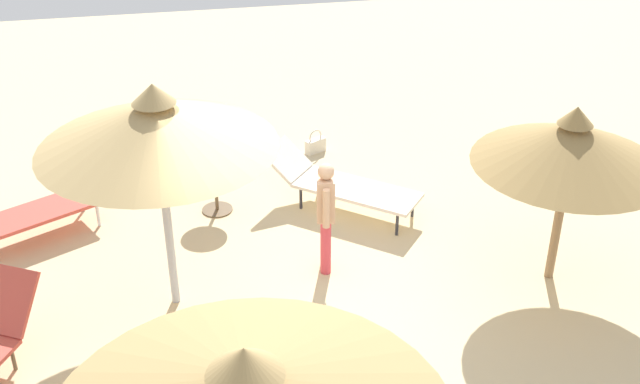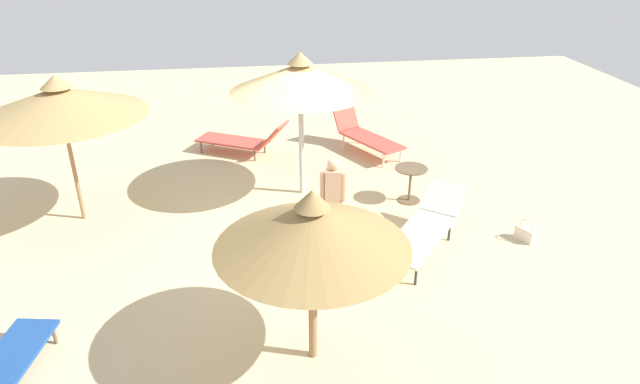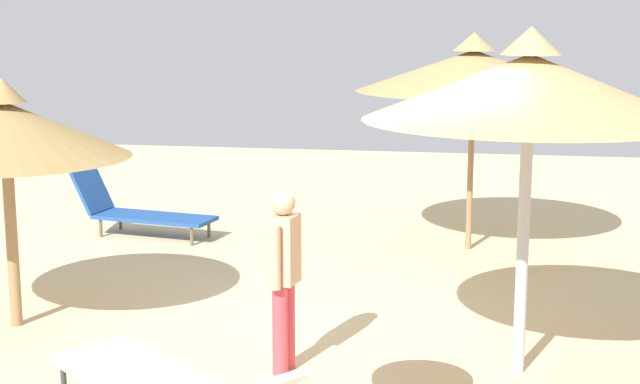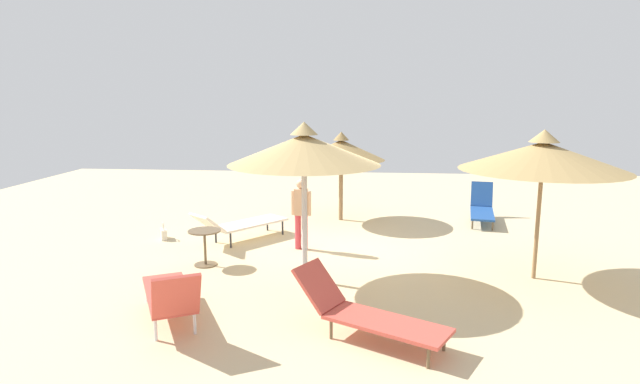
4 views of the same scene
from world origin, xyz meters
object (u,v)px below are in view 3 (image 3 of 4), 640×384
object	(u,v)px
parasol_umbrella_front	(5,130)
parasol_umbrella_back	(529,87)
lounge_chair_near_left	(135,209)
person_standing_near_right	(283,272)
parasol_umbrella_far_right	(473,70)

from	to	relation	value
parasol_umbrella_front	parasol_umbrella_back	xyz separation A→B (m)	(-4.64, 0.39, 0.48)
lounge_chair_near_left	person_standing_near_right	world-z (taller)	person_standing_near_right
person_standing_near_right	parasol_umbrella_front	bearing A→B (deg)	-14.33
lounge_chair_near_left	person_standing_near_right	distance (m)	5.30
parasol_umbrella_front	parasol_umbrella_far_right	world-z (taller)	parasol_umbrella_far_right
parasol_umbrella_front	person_standing_near_right	distance (m)	3.00
parasol_umbrella_far_right	person_standing_near_right	distance (m)	4.82
parasol_umbrella_far_right	parasol_umbrella_front	bearing A→B (deg)	41.76
parasol_umbrella_far_right	parasol_umbrella_back	distance (m)	4.13
parasol_umbrella_back	person_standing_near_right	distance (m)	2.44
parasol_umbrella_far_right	parasol_umbrella_back	world-z (taller)	parasol_umbrella_back
lounge_chair_near_left	person_standing_near_right	xyz separation A→B (m)	(-2.94, 4.39, 0.49)
parasol_umbrella_front	parasol_umbrella_far_right	xyz separation A→B (m)	(-4.15, -3.70, 0.36)
parasol_umbrella_far_right	lounge_chair_near_left	size ratio (longest dim) A/B	1.42
parasol_umbrella_front	parasol_umbrella_back	size ratio (longest dim) A/B	0.83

